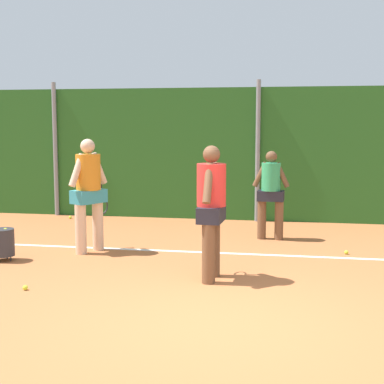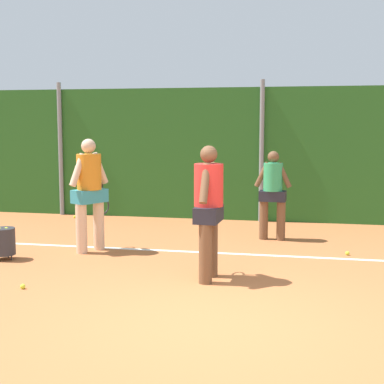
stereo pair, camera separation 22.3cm
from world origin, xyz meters
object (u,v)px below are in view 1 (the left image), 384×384
Objects in this scene: player_foreground_near at (211,205)px; player_midcourt at (89,189)px; tennis_ball_3 at (70,217)px; tennis_ball_7 at (346,252)px; tennis_ball_8 at (25,288)px; ball_hopper at (3,242)px; player_backcourt_far at (271,190)px.

player_midcourt is (-2.23, 1.30, 0.02)m from player_foreground_near.
tennis_ball_3 is 6.27m from tennis_ball_7.
tennis_ball_8 is (-0.04, -2.22, -1.02)m from player_midcourt.
player_midcourt is at bearing 88.86° from tennis_ball_8.
ball_hopper is 3.89m from tennis_ball_3.
player_midcourt reaches higher than tennis_ball_7.
player_midcourt is 1.15× the size of player_backcourt_far.
player_midcourt reaches higher than player_backcourt_far.
player_midcourt is 3.30m from player_backcourt_far.
ball_hopper is (-4.01, -2.39, -0.62)m from player_backcourt_far.
player_backcourt_far is at bearing -10.60° from player_foreground_near.
player_foreground_near is 3.45m from ball_hopper.
player_foreground_near is 3.57× the size of ball_hopper.
ball_hopper is (-3.34, 0.47, -0.73)m from player_foreground_near.
ball_hopper is at bearing -165.25° from tennis_ball_7.
tennis_ball_8 is at bearing -73.57° from tennis_ball_3.
player_backcourt_far is 3.16× the size of ball_hopper.
player_foreground_near is 0.98× the size of player_midcourt.
player_backcourt_far reaches higher than tennis_ball_3.
tennis_ball_8 is (-2.95, -3.78, -0.88)m from player_backcourt_far.
player_backcourt_far is 4.81m from tennis_ball_3.
player_backcourt_far is (2.90, 1.56, -0.14)m from player_midcourt.
tennis_ball_3 is (-4.49, 1.46, -0.88)m from player_backcourt_far.
tennis_ball_3 is 1.00× the size of tennis_ball_8.
ball_hopper reaches higher than tennis_ball_7.
player_midcourt is 4.34m from tennis_ball_7.
player_midcourt is 3.56m from tennis_ball_3.
tennis_ball_8 is (-4.23, -2.79, 0.00)m from tennis_ball_7.
player_midcourt reaches higher than tennis_ball_3.
player_backcourt_far reaches higher than tennis_ball_7.
player_midcourt reaches higher than tennis_ball_8.
player_backcourt_far is 24.60× the size of tennis_ball_3.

